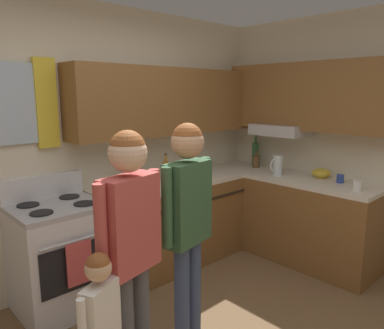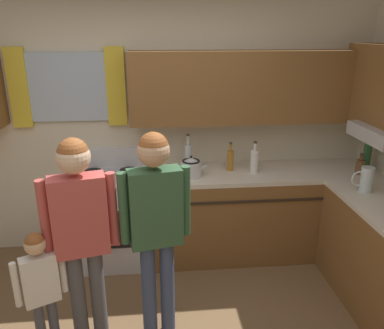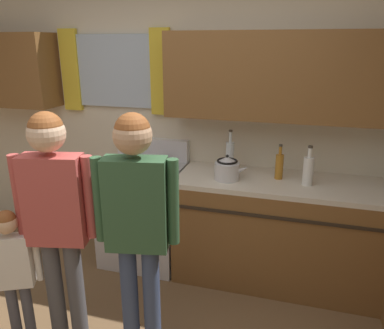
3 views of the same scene
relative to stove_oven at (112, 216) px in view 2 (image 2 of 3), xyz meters
The scene contains 13 objects.
back_wall_unit 1.10m from the stove_oven, 34.37° to the left, with size 4.60×0.42×2.60m.
kitchen_counter_run 1.84m from the stove_oven, 11.66° to the right, with size 2.26×1.97×0.90m.
stove_oven is the anchor object (origin of this frame).
bottle_oil_amber 1.30m from the stove_oven, ahead, with size 0.06×0.06×0.29m.
bottle_squat_brown 2.47m from the stove_oven, ahead, with size 0.08×0.08×0.21m.
bottle_milk_white 1.50m from the stove_oven, ahead, with size 0.08×0.08×0.31m.
bottle_wine_green 2.59m from the stove_oven, ahead, with size 0.08×0.08×0.39m.
bottle_tall_clear 0.96m from the stove_oven, ahead, with size 0.07×0.07×0.37m.
stovetop_kettle 0.95m from the stove_oven, ahead, with size 0.27×0.20×0.21m.
water_pitcher 2.37m from the stove_oven, 14.81° to the right, with size 0.19×0.11×0.22m.
adult_holding_child 1.27m from the stove_oven, 92.89° to the right, with size 0.49×0.23×1.59m.
adult_in_plaid 1.29m from the stove_oven, 67.99° to the right, with size 0.49×0.22×1.60m.
small_child 1.32m from the stove_oven, 104.55° to the right, with size 0.31×0.18×1.01m.
Camera 2 is at (0.14, -1.94, 2.21)m, focal length 35.97 mm.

